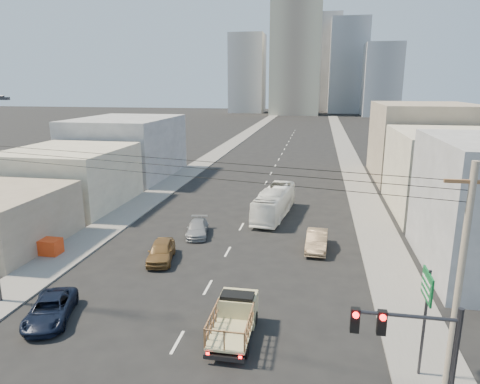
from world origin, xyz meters
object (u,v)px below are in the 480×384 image
(navy_pickup, at_px, (50,309))
(utility_pole, at_px, (458,296))
(traffic_signal, at_px, (418,362))
(green_sign, at_px, (426,298))
(sedan_tan, at_px, (317,241))
(flatbed_pickup, at_px, (234,317))
(city_bus, at_px, (274,203))
(sedan_brown, at_px, (161,251))
(sedan_grey, at_px, (197,228))
(crate_stack, at_px, (48,246))

(navy_pickup, height_order, utility_pole, utility_pole)
(traffic_signal, height_order, green_sign, traffic_signal)
(navy_pickup, relative_size, sedan_tan, 1.01)
(flatbed_pickup, relative_size, sedan_tan, 0.99)
(city_bus, relative_size, sedan_tan, 2.18)
(sedan_brown, distance_m, sedan_grey, 5.78)
(flatbed_pickup, height_order, sedan_brown, flatbed_pickup)
(navy_pickup, bearing_deg, crate_stack, 106.35)
(sedan_brown, relative_size, sedan_tan, 0.95)
(city_bus, xyz_separation_m, crate_stack, (-15.54, -12.80, -0.66))
(city_bus, bearing_deg, sedan_tan, -56.01)
(city_bus, distance_m, sedan_tan, 9.08)
(traffic_signal, bearing_deg, city_bus, 104.86)
(flatbed_pickup, distance_m, navy_pickup, 10.08)
(flatbed_pickup, height_order, sedan_tan, flatbed_pickup)
(navy_pickup, xyz_separation_m, utility_pole, (18.89, -3.76, 4.56))
(sedan_brown, bearing_deg, flatbed_pickup, -61.54)
(crate_stack, bearing_deg, flatbed_pickup, -26.75)
(sedan_tan, bearing_deg, traffic_signal, -78.60)
(sedan_tan, xyz_separation_m, crate_stack, (-19.67, -4.74, -0.04))
(green_sign, height_order, crate_stack, green_sign)
(utility_pole, bearing_deg, sedan_brown, 141.78)
(city_bus, bearing_deg, navy_pickup, -108.43)
(sedan_tan, bearing_deg, sedan_grey, 173.65)
(sedan_grey, height_order, green_sign, green_sign)
(navy_pickup, xyz_separation_m, sedan_brown, (3.02, 8.74, 0.10))
(sedan_tan, distance_m, utility_pole, 17.93)
(flatbed_pickup, height_order, sedan_grey, flatbed_pickup)
(sedan_tan, bearing_deg, flatbed_pickup, -105.33)
(sedan_tan, relative_size, crate_stack, 2.47)
(crate_stack, bearing_deg, sedan_tan, 13.55)
(navy_pickup, relative_size, city_bus, 0.46)
(flatbed_pickup, xyz_separation_m, sedan_brown, (-7.05, 8.46, -0.37))
(utility_pole, bearing_deg, sedan_grey, 129.10)
(city_bus, distance_m, traffic_signal, 28.33)
(navy_pickup, relative_size, utility_pole, 0.45)
(green_sign, bearing_deg, city_bus, 111.19)
(flatbed_pickup, bearing_deg, sedan_grey, 112.81)
(city_bus, relative_size, utility_pole, 0.97)
(traffic_signal, xyz_separation_m, crate_stack, (-22.77, 14.45, -3.39))
(flatbed_pickup, xyz_separation_m, utility_pole, (8.83, -4.04, 4.09))
(green_sign, bearing_deg, sedan_brown, 147.23)
(sedan_tan, distance_m, traffic_signal, 19.72)
(city_bus, relative_size, green_sign, 1.94)
(traffic_signal, relative_size, utility_pole, 0.60)
(green_sign, bearing_deg, crate_stack, 158.66)
(city_bus, bearing_deg, sedan_grey, -124.59)
(utility_pole, bearing_deg, traffic_signal, -124.61)
(flatbed_pickup, distance_m, traffic_signal, 10.11)
(city_bus, distance_m, crate_stack, 20.15)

